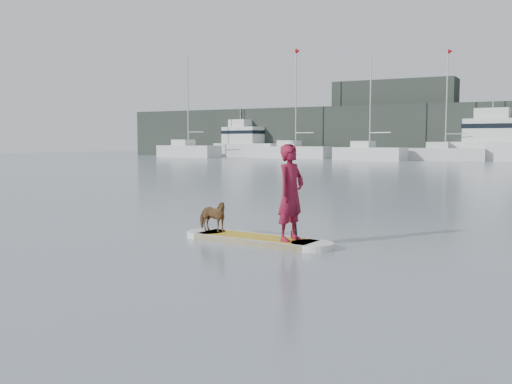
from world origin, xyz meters
The scene contains 14 objects.
ground centered at (0.00, 0.00, 0.00)m, with size 140.00×140.00×0.00m, color slate.
paddleboard centered at (2.01, -3.24, 0.06)m, with size 3.29×1.04×0.12m.
paddler centered at (2.79, -3.31, 1.03)m, with size 0.66×0.43×1.82m, color maroon.
white_cap centered at (2.79, -3.31, 1.97)m, with size 0.22×0.22×0.07m, color silver.
dog centered at (0.92, -3.14, 0.44)m, with size 0.35×0.77×0.65m, color #55311D.
paddle centered at (2.74, -3.06, 0.80)m, with size 0.10×0.30×2.00m.
sailboat_a centered at (-32.46, 44.24, 0.84)m, with size 8.62×3.82×12.08m.
sailboat_b centered at (-19.50, 46.98, 0.86)m, with size 8.54×3.37×12.37m.
sailboat_c centered at (-9.87, 43.89, 0.78)m, with size 7.60×3.50×10.51m.
sailboat_d centered at (-2.90, 46.66, 0.79)m, with size 7.70×3.02×11.08m.
motor_yacht_a centered at (2.50, 48.52, 1.94)m, with size 11.77×4.47×6.91m.
motor_yacht_b centered at (-27.19, 49.35, 1.72)m, with size 9.72×4.97×6.12m.
shore_mass centered at (0.00, 53.00, 3.00)m, with size 90.00×6.00×6.00m, color black.
shore_building_west centered at (-10.00, 54.00, 4.50)m, with size 14.00×4.00×9.00m, color black.
Camera 1 is at (7.20, -13.05, 2.00)m, focal length 40.00 mm.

